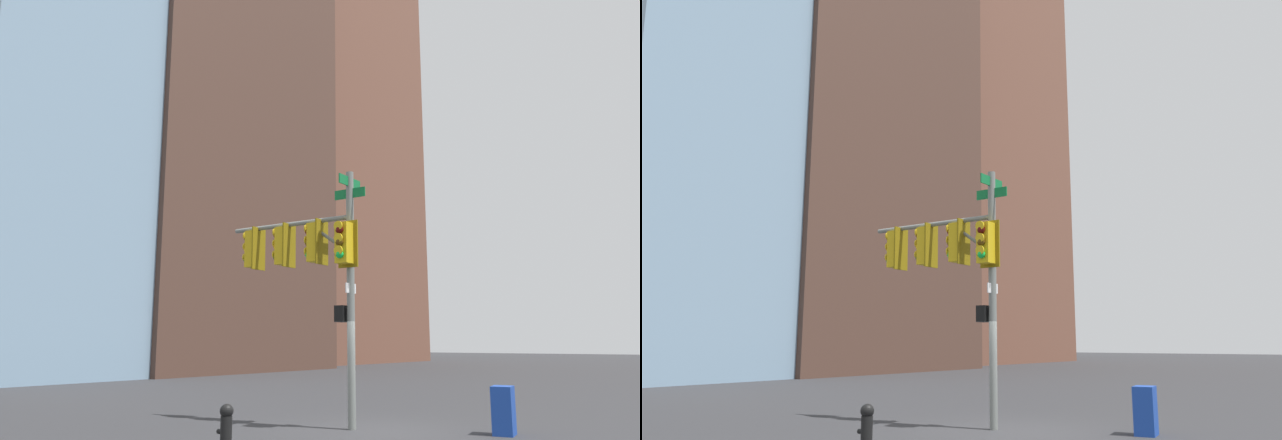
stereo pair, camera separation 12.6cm
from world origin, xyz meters
TOP-DOWN VIEW (x-y plane):
  - ground_plane at (0.00, 0.00)m, footprint 200.00×200.00m
  - signal_pole_assembly at (1.58, 0.26)m, footprint 4.17×1.10m
  - fire_hydrant at (0.69, 4.07)m, footprint 0.34×0.26m
  - newspaper_box at (-2.76, -1.08)m, footprint 0.53×0.63m
  - building_brick_nearside at (30.53, -18.81)m, footprint 21.16×17.56m
  - building_brick_midblock at (42.25, -17.42)m, footprint 16.27×15.06m
  - building_brick_farside at (32.52, -39.73)m, footprint 19.35×19.99m

SIDE VIEW (x-z plane):
  - ground_plane at x=0.00m, z-range 0.00..0.00m
  - fire_hydrant at x=0.69m, z-range 0.04..0.91m
  - newspaper_box at x=-2.76m, z-range 0.00..1.05m
  - signal_pole_assembly at x=1.58m, z-range 1.05..7.28m
  - building_brick_midblock at x=42.25m, z-range 0.00..34.70m
  - building_brick_farside at x=32.52m, z-range 0.00..44.91m
  - building_brick_nearside at x=30.53m, z-range 0.00..59.18m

